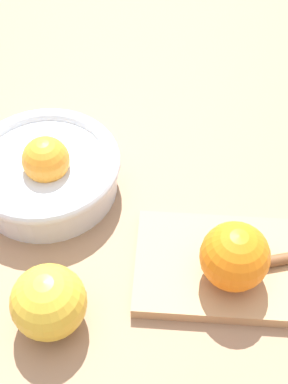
{
  "coord_description": "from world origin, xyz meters",
  "views": [
    {
      "loc": [
        0.11,
        -0.36,
        0.56
      ],
      "look_at": [
        0.0,
        0.06,
        0.04
      ],
      "focal_mm": 49.95,
      "sensor_mm": 36.0,
      "label": 1
    }
  ],
  "objects": [
    {
      "name": "ground_plane",
      "position": [
        0.0,
        0.0,
        0.0
      ],
      "size": [
        2.4,
        2.4,
        0.0
      ],
      "primitive_type": "plane",
      "color": "#997556"
    },
    {
      "name": "bowl",
      "position": [
        -0.14,
        0.07,
        0.04
      ],
      "size": [
        0.2,
        0.2,
        0.09
      ],
      "color": "silver",
      "rests_on": "ground_plane"
    },
    {
      "name": "cutting_board",
      "position": [
        0.13,
        0.0,
        0.01
      ],
      "size": [
        0.27,
        0.19,
        0.02
      ],
      "primitive_type": "cube",
      "rotation": [
        0.0,
        0.0,
        0.19
      ],
      "color": "tan",
      "rests_on": "ground_plane"
    },
    {
      "name": "orange_on_board",
      "position": [
        0.13,
        -0.02,
        0.06
      ],
      "size": [
        0.08,
        0.08,
        0.08
      ],
      "primitive_type": "sphere",
      "color": "orange",
      "rests_on": "cutting_board"
    },
    {
      "name": "apple_front_left_2",
      "position": [
        -0.06,
        -0.12,
        0.04
      ],
      "size": [
        0.08,
        0.08,
        0.08
      ],
      "primitive_type": "sphere",
      "color": "gold",
      "rests_on": "ground_plane"
    }
  ]
}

